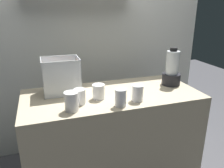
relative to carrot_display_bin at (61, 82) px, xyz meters
The scene contains 9 objects.
counter 0.67m from the carrot_display_bin, 21.31° to the right, with size 1.40×0.64×0.90m, color tan.
back_wall_unit 0.77m from the carrot_display_bin, 59.07° to the left, with size 2.60×0.24×2.50m.
carrot_display_bin is the anchor object (origin of this frame).
blender_pitcher 0.95m from the carrot_display_bin, ahead, with size 0.16×0.16×0.33m.
juice_cup_pomegranate_far_left 0.36m from the carrot_display_bin, 85.83° to the right, with size 0.10×0.10×0.13m.
juice_cup_pomegranate_left 0.28m from the carrot_display_bin, 69.46° to the right, with size 0.08×0.08×0.11m.
juice_cup_orange_middle 0.33m from the carrot_display_bin, 40.54° to the right, with size 0.09×0.09×0.11m.
juice_cup_carrot_right 0.53m from the carrot_display_bin, 47.26° to the right, with size 0.08×0.08×0.13m.
juice_cup_orange_far_right 0.61m from the carrot_display_bin, 33.58° to the right, with size 0.09×0.09×0.12m.
Camera 1 is at (-0.52, -1.58, 1.57)m, focal length 35.92 mm.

